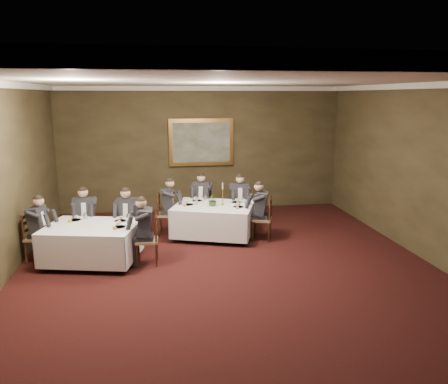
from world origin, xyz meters
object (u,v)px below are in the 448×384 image
object	(u,v)px
chair_main_backright	(240,215)
diner_sec_backleft	(86,224)
table_main	(214,218)
candlestick	(223,197)
diner_sec_backright	(128,225)
chair_main_endright	(262,227)
diner_main_endleft	(167,213)
chair_main_backleft	(202,214)
chair_sec_backright	(129,235)
diner_main_backright	(240,207)
chair_sec_backleft	(86,234)
painting	(201,142)
table_second	(92,241)
chair_sec_endright	(148,250)
diner_sec_endleft	(38,236)
centerpiece	(213,199)
chair_main_endleft	(167,222)
chair_sec_endleft	(38,247)
diner_sec_endright	(147,239)
diner_main_backleft	(202,205)
diner_main_endright	(262,218)

from	to	relation	value
chair_main_backright	diner_sec_backleft	xyz separation A→B (m)	(-3.60, -0.98, 0.23)
table_main	candlestick	distance (m)	0.56
diner_sec_backright	chair_main_endright	bearing A→B (deg)	-164.96
diner_main_endleft	chair_main_endright	distance (m)	2.28
chair_main_backleft	chair_sec_backright	distance (m)	2.32
chair_main_backright	diner_sec_backright	distance (m)	2.95
chair_main_backright	diner_main_backright	xyz separation A→B (m)	(-0.00, -0.01, 0.23)
chair_main_backleft	chair_sec_backleft	xyz separation A→B (m)	(-2.69, -1.29, 0.00)
painting	table_main	bearing A→B (deg)	-90.00
diner_sec_backleft	diner_sec_backright	bearing A→B (deg)	165.10
chair_sec_backleft	diner_sec_backleft	world-z (taller)	diner_sec_backleft
chair_sec_backright	table_second	bearing A→B (deg)	62.46
chair_sec_endright	diner_main_endleft	bearing A→B (deg)	-10.86
diner_sec_backright	chair_sec_endright	distance (m)	1.12
table_main	chair_main_endright	size ratio (longest dim) A/B	2.15
diner_sec_endleft	centerpiece	bearing A→B (deg)	115.75
chair_main_endright	diner_sec_backright	xyz separation A→B (m)	(-3.00, -0.10, 0.23)
chair_sec_backright	diner_sec_backright	world-z (taller)	diner_sec_backright
chair_sec_backleft	chair_main_endright	bearing A→B (deg)	176.36
chair_main_endleft	chair_sec_endleft	size ratio (longest dim) A/B	1.00
chair_sec_backleft	diner_sec_endright	bearing A→B (deg)	135.30
table_second	painting	world-z (taller)	painting
diner_sec_backright	diner_sec_endright	xyz separation A→B (m)	(0.41, -1.01, 0.00)
chair_main_backright	chair_sec_endright	distance (m)	3.16
diner_main_endleft	candlestick	bearing A→B (deg)	78.74
diner_sec_endleft	chair_main_backright	bearing A→B (deg)	122.71
chair_sec_endright	chair_sec_backleft	bearing A→B (deg)	49.80
chair_main_backleft	centerpiece	distance (m)	1.28
chair_main_backright	centerpiece	size ratio (longest dim) A/B	3.23
chair_main_endright	chair_sec_endright	world-z (taller)	same
diner_main_endleft	diner_sec_endright	xyz separation A→B (m)	(-0.45, -1.86, 0.00)
diner_main_backleft	chair_sec_endright	xyz separation A→B (m)	(-1.35, -2.51, -0.23)
chair_main_backright	chair_sec_endleft	bearing A→B (deg)	28.93
chair_main_endright	centerpiece	bearing A→B (deg)	93.72
chair_main_endleft	painting	distance (m)	2.96
chair_main_backright	chair_main_backleft	bearing A→B (deg)	-11.38
diner_main_backleft	diner_sec_backright	bearing A→B (deg)	59.86
diner_main_backleft	chair_sec_backright	bearing A→B (deg)	59.69
table_main	chair_sec_endleft	xyz separation A→B (m)	(-3.67, -0.99, -0.17)
diner_main_endright	chair_sec_backright	world-z (taller)	diner_main_endright
diner_main_backleft	chair_main_endright	distance (m)	1.88
diner_sec_endright	chair_main_backleft	bearing A→B (deg)	-26.04
diner_main_endleft	chair_sec_backleft	distance (m)	1.90
chair_sec_backleft	candlestick	xyz separation A→B (m)	(3.06, 0.24, 0.68)
chair_sec_backleft	chair_main_backright	bearing A→B (deg)	-166.80
table_main	diner_sec_backright	bearing A→B (deg)	-166.02
diner_sec_backright	chair_sec_endleft	size ratio (longest dim) A/B	1.35
centerpiece	chair_sec_endright	bearing A→B (deg)	-136.38
diner_sec_backright	painting	world-z (taller)	painting
diner_main_backright	chair_sec_endright	world-z (taller)	diner_main_backright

